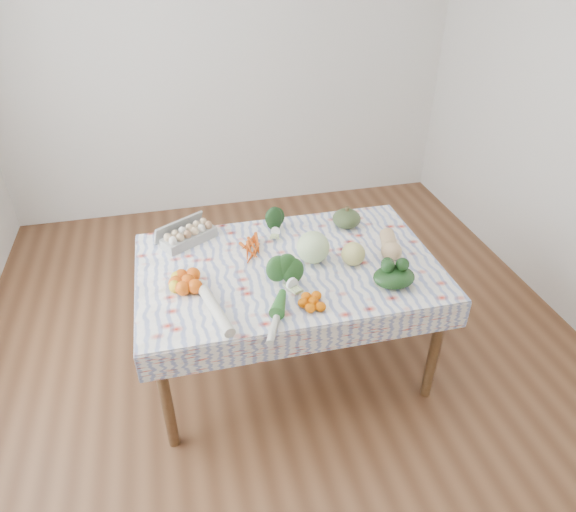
% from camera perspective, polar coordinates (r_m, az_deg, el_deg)
% --- Properties ---
extents(ground, '(4.50, 4.50, 0.00)m').
position_cam_1_polar(ground, '(3.36, 0.00, -11.72)').
color(ground, brown).
rests_on(ground, ground).
extents(wall_back, '(4.00, 0.04, 2.80)m').
position_cam_1_polar(wall_back, '(4.68, -6.92, 21.28)').
color(wall_back, silver).
rests_on(wall_back, ground).
extents(dining_table, '(1.60, 1.00, 0.75)m').
position_cam_1_polar(dining_table, '(2.91, 0.00, -2.32)').
color(dining_table, brown).
rests_on(dining_table, ground).
extents(tablecloth, '(1.66, 1.06, 0.01)m').
position_cam_1_polar(tablecloth, '(2.87, 0.00, -1.06)').
color(tablecloth, white).
rests_on(tablecloth, dining_table).
extents(egg_carton, '(0.35, 0.28, 0.09)m').
position_cam_1_polar(egg_carton, '(3.09, -10.94, 2.20)').
color(egg_carton, '#A3A39E').
rests_on(egg_carton, tablecloth).
extents(carrot_bunch, '(0.25, 0.24, 0.04)m').
position_cam_1_polar(carrot_bunch, '(2.98, -4.26, 0.88)').
color(carrot_bunch, '#CB4B10').
rests_on(carrot_bunch, tablecloth).
extents(kale_bunch, '(0.19, 0.18, 0.13)m').
position_cam_1_polar(kale_bunch, '(3.12, -1.27, 3.63)').
color(kale_bunch, '#163414').
rests_on(kale_bunch, tablecloth).
extents(kabocha_squash, '(0.19, 0.19, 0.11)m').
position_cam_1_polar(kabocha_squash, '(3.21, 6.52, 4.16)').
color(kabocha_squash, '#3A4B28').
rests_on(kabocha_squash, tablecloth).
extents(cabbage, '(0.22, 0.22, 0.18)m').
position_cam_1_polar(cabbage, '(2.85, 2.80, 0.96)').
color(cabbage, '#C0DE97').
rests_on(cabbage, tablecloth).
extents(butternut_squash, '(0.18, 0.27, 0.12)m').
position_cam_1_polar(butternut_squash, '(3.00, 11.26, 1.35)').
color(butternut_squash, tan).
rests_on(butternut_squash, tablecloth).
extents(orange_cluster, '(0.25, 0.25, 0.08)m').
position_cam_1_polar(orange_cluster, '(2.72, -11.05, -2.75)').
color(orange_cluster, '#EB590D').
rests_on(orange_cluster, tablecloth).
extents(broccoli, '(0.21, 0.21, 0.12)m').
position_cam_1_polar(broccoli, '(2.67, -0.23, -2.24)').
color(broccoli, '#22511F').
rests_on(broccoli, tablecloth).
extents(mandarin_cluster, '(0.19, 0.19, 0.05)m').
position_cam_1_polar(mandarin_cluster, '(2.56, 2.84, -5.02)').
color(mandarin_cluster, '#DE5D00').
rests_on(mandarin_cluster, tablecloth).
extents(grapefruit, '(0.16, 0.16, 0.13)m').
position_cam_1_polar(grapefruit, '(2.86, 7.26, 0.23)').
color(grapefruit, '#C9C269').
rests_on(grapefruit, tablecloth).
extents(spinach_bag, '(0.23, 0.19, 0.10)m').
position_cam_1_polar(spinach_bag, '(2.74, 11.69, -2.31)').
color(spinach_bag, black).
rests_on(spinach_bag, tablecloth).
extents(daikon, '(0.15, 0.39, 0.06)m').
position_cam_1_polar(daikon, '(2.53, -8.00, -5.98)').
color(daikon, silver).
rests_on(daikon, tablecloth).
extents(leek, '(0.17, 0.33, 0.04)m').
position_cam_1_polar(leek, '(2.47, -1.30, -6.93)').
color(leek, beige).
rests_on(leek, tablecloth).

